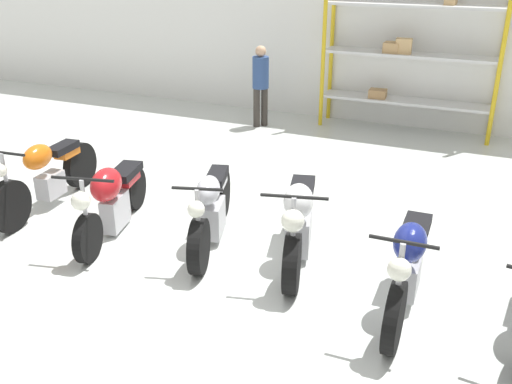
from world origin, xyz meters
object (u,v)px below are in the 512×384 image
Objects in this scene: motorcycle_silver at (211,209)px; motorcycle_white at (298,221)px; motorcycle_blue at (408,264)px; shelving_rack at (408,54)px; motorcycle_orange at (47,175)px; person_browsing at (261,80)px; motorcycle_red at (112,198)px.

motorcycle_white reaches higher than motorcycle_silver.
motorcycle_blue reaches higher than motorcycle_white.
motorcycle_orange is at bearing -124.78° from shelving_rack.
motorcycle_white is 0.96× the size of motorcycle_blue.
person_browsing is at bearing 179.03° from motorcycle_silver.
motorcycle_red is (-2.54, -5.80, -1.00)m from shelving_rack.
motorcycle_blue is (3.66, -0.18, 0.01)m from motorcycle_red.
motorcycle_white is (3.63, 0.04, -0.01)m from motorcycle_orange.
motorcycle_orange is 1.32m from motorcycle_red.
motorcycle_blue is (1.32, -0.51, 0.03)m from motorcycle_white.
motorcycle_red is at bearing -93.88° from motorcycle_blue.
motorcycle_red is at bearing 128.53° from person_browsing.
motorcycle_white is at bearing 74.44° from motorcycle_silver.
motorcycle_white is at bearing 85.33° from motorcycle_orange.
motorcycle_red is 0.98× the size of motorcycle_silver.
shelving_rack is at bearing 142.96° from motorcycle_red.
motorcycle_blue is at bearing 61.96° from motorcycle_silver.
motorcycle_white is (-0.20, -5.48, -1.01)m from shelving_rack.
motorcycle_red is 5.01m from person_browsing.
shelving_rack is at bearing -125.70° from person_browsing.
motorcycle_blue is at bearing 163.38° from person_browsing.
shelving_rack is 1.47× the size of motorcycle_orange.
motorcycle_silver is at bearing 143.21° from person_browsing.
motorcycle_orange reaches higher than motorcycle_red.
motorcycle_white reaches higher than motorcycle_orange.
motorcycle_silver is (1.23, 0.30, -0.05)m from motorcycle_red.
motorcycle_blue is at bearing 73.82° from motorcycle_red.
person_browsing is at bearing -163.00° from shelving_rack.
motorcycle_red is 0.98× the size of motorcycle_white.
person_browsing is at bearing 160.58° from motorcycle_orange.
motorcycle_orange is at bearing 113.22° from person_browsing.
shelving_rack is 5.75m from motorcycle_silver.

